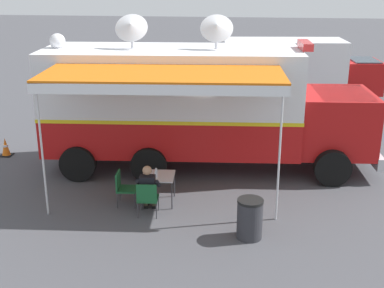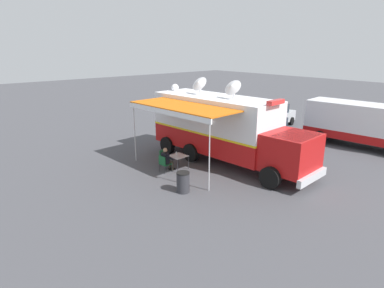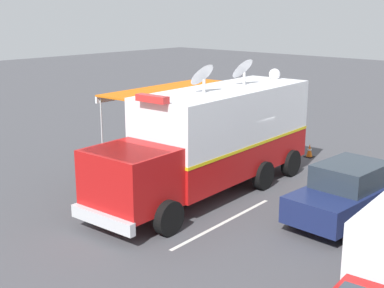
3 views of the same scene
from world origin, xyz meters
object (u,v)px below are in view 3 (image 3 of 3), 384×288
Objects in this scene: folding_chair_beside_table at (184,153)px; traffic_cone at (310,151)px; folding_table at (173,155)px; trash_bin at (101,165)px; water_bottle at (172,150)px; seated_responder at (165,152)px; car_far_corner at (348,193)px; folding_chair_at_table at (161,154)px; command_truck at (212,136)px.

traffic_cone is at bearing -124.13° from folding_chair_beside_table.
trash_bin reaches higher than folding_table.
water_bottle is 0.25× the size of trash_bin.
car_far_corner reaches higher than seated_responder.
folding_chair_at_table is 2.53m from trash_bin.
traffic_cone is at bearing -117.86° from folding_table.
folding_chair_at_table is (3.38, -0.85, -1.43)m from command_truck.
seated_responder reaches higher than folding_chair_beside_table.
water_bottle reaches higher than folding_table.
folding_chair_beside_table is at bearing 55.87° from traffic_cone.
seated_responder is 1.37× the size of trash_bin.
command_truck is at bearing 164.80° from seated_responder.
water_bottle is 2.78m from trash_bin.
folding_chair_beside_table is (0.15, -0.81, -0.32)m from water_bottle.
command_truck is at bearing 7.90° from car_far_corner.
command_truck is 4.66m from trash_bin.
folding_chair_at_table reaches higher than folding_table.
trash_bin is 9.10m from car_far_corner.
water_bottle is at bearing 169.10° from seated_responder.
trash_bin is (0.94, 2.42, -0.20)m from seated_responder.
trash_bin is at bearing 14.05° from car_far_corner.
car_far_corner is at bearing 172.95° from folding_chair_beside_table.
seated_responder is (0.61, -0.14, -0.02)m from folding_table.
car_far_corner reaches higher than trash_bin.
seated_responder is (3.19, -0.87, -1.30)m from command_truck.
command_truck is 3.77m from folding_chair_at_table.
folding_chair_at_table is at bearing 51.67° from folding_chair_beside_table.
traffic_cone is (-3.45, -5.24, -0.37)m from seated_responder.
trash_bin is at bearing 72.64° from folding_chair_at_table.
seated_responder is at bearing -1.56° from car_far_corner.
folding_chair_at_table is at bearing 55.27° from traffic_cone.
car_far_corner is (-7.27, 0.08, 0.21)m from folding_table.
command_truck reaches higher than trash_bin.
water_bottle is (2.66, -0.76, -1.11)m from command_truck.
trash_bin is at bearing 20.66° from command_truck.
car_far_corner reaches higher than folding_table.
car_far_corner reaches higher than water_bottle.
folding_chair_beside_table is 5.48m from traffic_cone.
traffic_cone is (-3.07, -4.53, -0.23)m from folding_chair_beside_table.
trash_bin is at bearing 68.75° from seated_responder.
seated_responder is 0.29× the size of car_far_corner.
water_bottle is 0.26× the size of folding_chair_beside_table.
trash_bin reaches higher than folding_chair_at_table.
car_far_corner is (-8.82, -2.21, 0.42)m from trash_bin.
command_truck reaches higher than seated_responder.
water_bottle is 0.18× the size of seated_responder.
folding_table is (2.58, -0.73, -1.27)m from command_truck.
folding_table is 0.63m from seated_responder.
folding_table is 0.89m from folding_chair_beside_table.
water_bottle is at bearing 172.81° from folding_chair_at_table.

